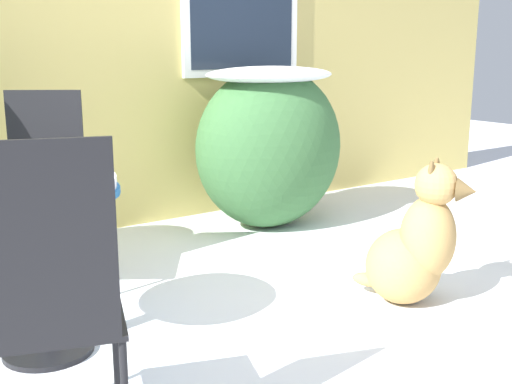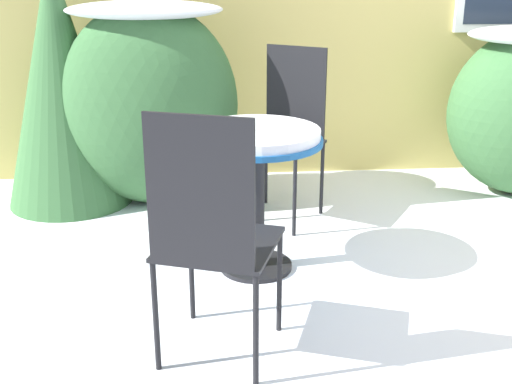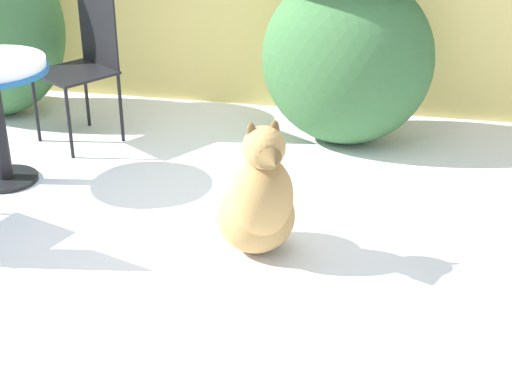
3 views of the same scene
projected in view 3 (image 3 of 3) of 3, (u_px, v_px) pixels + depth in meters
ground_plane at (165, 238)px, 4.30m from camera, size 16.00×16.00×0.00m
shrub_middle at (347, 54)px, 5.26m from camera, size 1.16×0.86×1.18m
patio_chair_near_table at (85, 56)px, 5.33m from camera, size 0.63×0.63×1.09m
dog at (259, 204)px, 4.02m from camera, size 0.55×0.60×0.78m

